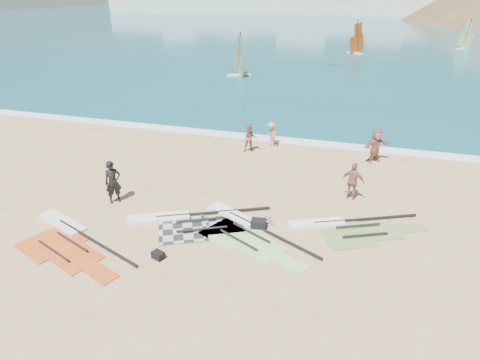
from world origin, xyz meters
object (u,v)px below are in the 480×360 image
(rig_red, at_px, (67,238))
(beachgoer_back, at_px, (353,181))
(gear_bag_near, at_px, (259,224))
(beachgoer_left, at_px, (250,138))
(beachgoer_right, at_px, (376,146))
(rig_green, at_px, (244,229))
(gear_bag_far, at_px, (158,255))
(person_wetsuit, at_px, (113,182))
(rig_orange, at_px, (346,228))
(beachgoer_mid, at_px, (271,134))
(rig_grey, at_px, (189,222))

(rig_red, xyz_separation_m, beachgoer_back, (10.23, 6.52, 0.84))
(rig_red, relative_size, gear_bag_near, 9.59)
(beachgoer_left, relative_size, beachgoer_right, 0.90)
(rig_green, height_order, gear_bag_far, gear_bag_far)
(rig_green, relative_size, person_wetsuit, 2.67)
(rig_orange, bearing_deg, beachgoer_mid, 95.41)
(beachgoer_back, bearing_deg, beachgoer_mid, -32.51)
(rig_red, bearing_deg, gear_bag_near, 44.15)
(gear_bag_far, xyz_separation_m, beachgoer_back, (6.34, 6.58, 0.75))
(beachgoer_mid, bearing_deg, gear_bag_near, -35.50)
(rig_red, height_order, gear_bag_near, gear_bag_near)
(rig_red, distance_m, beachgoer_left, 11.71)
(rig_orange, relative_size, beachgoer_back, 3.10)
(beachgoer_mid, height_order, beachgoer_back, beachgoer_back)
(person_wetsuit, relative_size, beachgoer_mid, 1.30)
(gear_bag_near, bearing_deg, person_wetsuit, 177.63)
(rig_grey, height_order, person_wetsuit, person_wetsuit)
(rig_red, distance_m, beachgoer_back, 12.16)
(gear_bag_far, bearing_deg, beachgoer_back, 46.07)
(rig_green, xyz_separation_m, beachgoer_left, (-2.05, 8.32, 0.79))
(person_wetsuit, xyz_separation_m, beachgoer_left, (4.14, 7.71, -0.15))
(gear_bag_near, bearing_deg, rig_grey, -171.30)
(gear_bag_far, xyz_separation_m, person_wetsuit, (-3.78, 3.24, 0.85))
(rig_orange, height_order, rig_red, rig_red)
(person_wetsuit, bearing_deg, rig_red, -139.87)
(rig_green, bearing_deg, gear_bag_near, 60.67)
(rig_orange, height_order, beachgoer_mid, beachgoer_mid)
(rig_grey, relative_size, beachgoer_left, 3.59)
(gear_bag_far, distance_m, person_wetsuit, 5.05)
(gear_bag_near, bearing_deg, beachgoer_back, 46.58)
(person_wetsuit, height_order, beachgoer_right, person_wetsuit)
(rig_green, height_order, gear_bag_near, gear_bag_near)
(rig_red, xyz_separation_m, beachgoer_mid, (5.23, 12.19, 0.70))
(gear_bag_near, relative_size, person_wetsuit, 0.30)
(beachgoer_mid, height_order, beachgoer_right, beachgoer_right)
(rig_grey, relative_size, beachgoer_right, 3.21)
(gear_bag_far, bearing_deg, rig_red, 179.07)
(gear_bag_near, relative_size, gear_bag_far, 1.35)
(rig_grey, bearing_deg, beachgoer_back, 6.39)
(rig_grey, height_order, gear_bag_near, gear_bag_near)
(rig_green, bearing_deg, beachgoer_right, 88.36)
(rig_orange, bearing_deg, rig_green, 173.03)
(rig_orange, relative_size, gear_bag_far, 12.50)
(gear_bag_far, bearing_deg, rig_green, 47.55)
(rig_orange, relative_size, person_wetsuit, 2.80)
(beachgoer_left, bearing_deg, rig_red, -135.82)
(rig_grey, distance_m, rig_red, 4.66)
(gear_bag_near, height_order, beachgoer_back, beachgoer_back)
(rig_green, distance_m, gear_bag_far, 3.56)
(rig_green, relative_size, beachgoer_left, 3.14)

